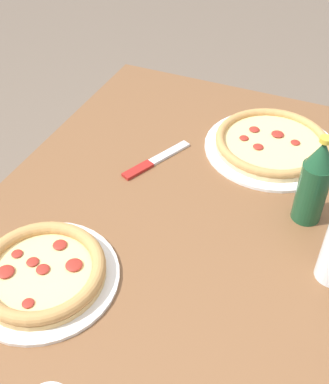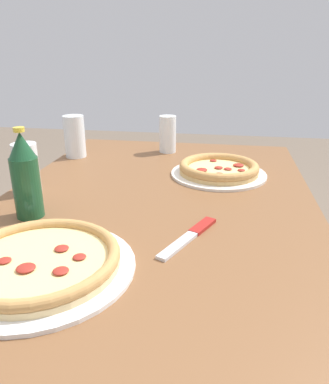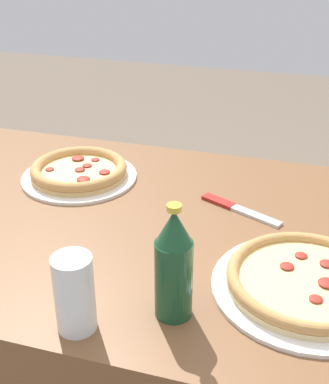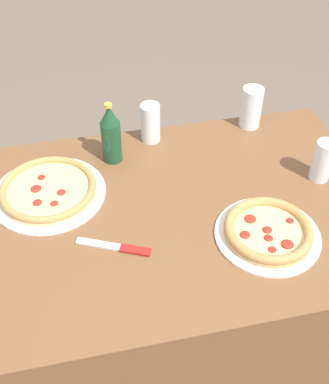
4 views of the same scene
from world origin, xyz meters
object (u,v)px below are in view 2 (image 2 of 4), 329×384
Objects in this scene: knife at (191,235)px; glass_orange_juice at (75,139)px; beer_bottle at (25,176)px; pizza_pepperoni at (219,169)px; glass_mango_juice at (28,170)px; glass_red_wine at (168,135)px; pizza_veggie at (39,262)px.

glass_orange_juice is at bearing -139.15° from knife.
pizza_pepperoni is at bearing 130.92° from beer_bottle.
beer_bottle reaches higher than glass_orange_juice.
beer_bottle reaches higher than glass_mango_juice.
glass_red_wine is 0.66m from beer_bottle.
beer_bottle is (0.37, -0.43, 0.08)m from pizza_pepperoni.
pizza_veggie reaches higher than knife.
beer_bottle is (-0.21, -0.13, 0.08)m from pizza_veggie.
glass_mango_juice is (0.35, 0.01, -0.00)m from glass_orange_juice.
pizza_pepperoni is 2.17× the size of glass_red_wine.
glass_mango_juice is at bearing -33.08° from glass_red_wine.
glass_mango_juice is (0.47, -0.31, -0.00)m from glass_red_wine.
beer_bottle is (0.14, 0.08, 0.04)m from glass_mango_juice.
knife is (0.19, 0.46, -0.06)m from glass_mango_juice.
pizza_veggie is 2.32× the size of glass_orange_juice.
glass_orange_juice reaches higher than glass_red_wine.
beer_bottle is at bearing -96.36° from knife.
glass_mango_juice is 0.17m from beer_bottle.
glass_mango_juice reaches higher than knife.
beer_bottle is at bearing -20.41° from glass_red_wine.
knife is (0.04, 0.38, -0.10)m from beer_bottle.
glass_mango_juice is at bearing -112.15° from knife.
glass_mango_juice reaches higher than glass_red_wine.
glass_red_wine reaches higher than pizza_veggie.
glass_orange_juice is at bearing -163.13° from pizza_veggie.
beer_bottle is at bearing 9.87° from glass_orange_juice.
pizza_pepperoni is 0.41m from knife.
beer_bottle reaches higher than knife.
glass_mango_juice is at bearing 1.45° from glass_orange_juice.
glass_mango_juice is (-0.36, -0.21, 0.04)m from pizza_veggie.
glass_orange_juice is (-0.13, -0.51, 0.05)m from pizza_pepperoni.
pizza_veggie is 0.74m from glass_orange_juice.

